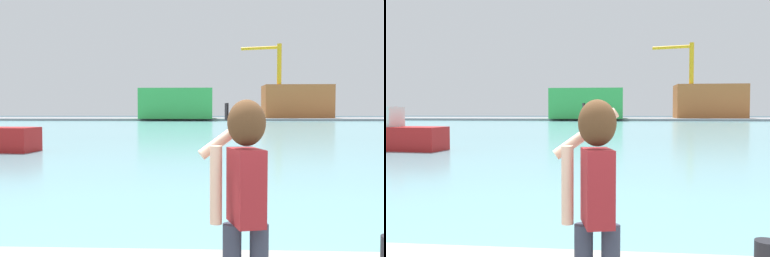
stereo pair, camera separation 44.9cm
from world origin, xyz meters
The scene contains 8 objects.
ground_plane centered at (0.00, 50.00, 0.00)m, with size 220.00×220.00×0.00m, color #334751.
harbor_water centered at (0.00, 52.00, 0.01)m, with size 140.00×100.00×0.02m, color #6BA8B2.
far_shore_dock centered at (0.00, 92.00, 0.23)m, with size 140.00×20.00×0.47m, color gray.
person_photographer centered at (-0.15, 0.20, 1.62)m, with size 0.54×0.54×1.74m.
boat_moored centered at (-12.69, 18.49, 0.88)m, with size 6.03×2.42×2.39m.
warehouse_left centered at (-7.36, 86.23, 3.64)m, with size 15.25×12.76×6.35m, color green.
warehouse_right centered at (19.92, 92.77, 4.26)m, with size 15.37×8.22×7.57m, color #B26633.
port_crane centered at (14.49, 89.90, 10.33)m, with size 8.95×2.96×16.67m.
Camera 2 is at (0.04, -2.75, 2.21)m, focal length 38.08 mm.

